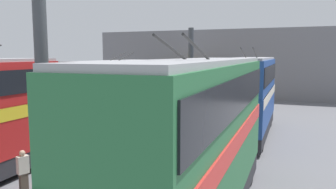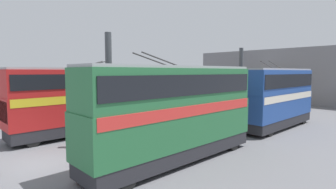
% 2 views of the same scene
% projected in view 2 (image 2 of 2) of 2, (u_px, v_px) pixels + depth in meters
% --- Properties ---
extents(ground_plane, '(240.00, 240.00, 0.00)m').
position_uv_depth(ground_plane, '(41.00, 163.00, 14.18)').
color(ground_plane, slate).
extents(depot_back_wall, '(0.50, 36.00, 8.51)m').
position_uv_depth(depot_back_wall, '(299.00, 76.00, 38.88)').
color(depot_back_wall, slate).
rests_on(depot_back_wall, ground_plane).
extents(support_column_near, '(0.75, 0.75, 7.43)m').
position_uv_depth(support_column_near, '(109.00, 93.00, 16.79)').
color(support_column_near, '#42474C').
rests_on(support_column_near, ground_plane).
extents(support_column_far, '(0.75, 0.75, 7.43)m').
position_uv_depth(support_column_far, '(240.00, 85.00, 27.69)').
color(support_column_far, '#42474C').
rests_on(support_column_far, ground_plane).
extents(bus_left_near, '(11.11, 2.54, 5.89)m').
position_uv_depth(bus_left_near, '(176.00, 108.00, 14.27)').
color(bus_left_near, black).
rests_on(bus_left_near, ground_plane).
extents(bus_left_far, '(9.96, 2.54, 5.84)m').
position_uv_depth(bus_left_far, '(277.00, 94.00, 22.95)').
color(bus_left_far, black).
rests_on(bus_left_far, ground_plane).
extents(bus_right_near, '(10.10, 2.54, 5.85)m').
position_uv_depth(bus_right_near, '(77.00, 97.00, 20.31)').
color(bus_right_near, black).
rests_on(bus_right_near, ground_plane).
extents(bus_right_mid, '(9.59, 2.54, 5.61)m').
position_uv_depth(bus_right_mid, '(186.00, 91.00, 28.92)').
color(bus_right_mid, black).
rests_on(bus_right_mid, ground_plane).
extents(bus_right_far, '(10.24, 2.54, 5.37)m').
position_uv_depth(bus_right_far, '(245.00, 87.00, 37.47)').
color(bus_right_far, black).
rests_on(bus_right_far, ground_plane).
extents(person_aisle_midway, '(0.25, 0.43, 1.74)m').
position_uv_depth(person_aisle_midway, '(161.00, 125.00, 19.93)').
color(person_aisle_midway, '#473D33').
rests_on(person_aisle_midway, ground_plane).
extents(person_by_right_row, '(0.48, 0.38, 1.73)m').
position_uv_depth(person_by_right_row, '(108.00, 126.00, 19.54)').
color(person_by_right_row, '#473D33').
rests_on(person_by_right_row, ground_plane).
extents(oil_drum, '(0.59, 0.59, 0.92)m').
position_uv_depth(oil_drum, '(277.00, 114.00, 27.92)').
color(oil_drum, '#933828').
rests_on(oil_drum, ground_plane).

